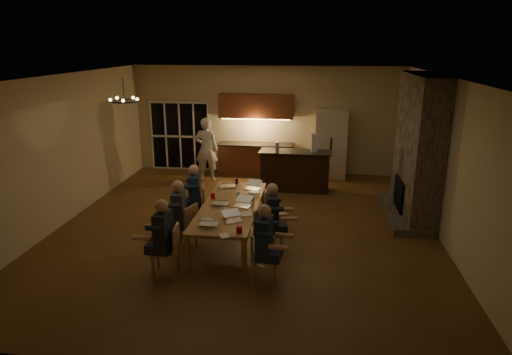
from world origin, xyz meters
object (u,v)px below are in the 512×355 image
object	(u,v)px
person_left_far	(195,196)
plate_far	(254,192)
can_silver	(225,215)
bar_bottle	(277,147)
chair_left_near	(165,251)
bar_blender	(314,143)
person_right_mid	(272,219)
mug_back	(219,188)
laptop_e	(228,182)
can_right	(253,199)
chair_right_mid	(269,232)
can_cola	(237,181)
chair_right_near	(264,256)
laptop_f	(252,184)
chandelier	(124,101)
mug_front	(225,211)
laptop_d	(242,201)
person_left_mid	(179,215)
standing_person	(206,149)
redcup_mid	(213,196)
redcup_near	(239,230)
refrigerator	(331,144)
person_left_near	(164,238)
person_right_near	(264,245)
bar_island	(295,171)
laptop_c	(220,199)
laptop_a	(209,219)
chair_left_far	(195,206)
dining_table	(231,222)
mug_mid	(238,194)
laptop_b	(233,215)
chair_left_mid	(183,226)
chair_right_far	(275,211)
plate_left	(207,220)

from	to	relation	value
person_left_far	plate_far	world-z (taller)	person_left_far
can_silver	bar_bottle	xyz separation A→B (m)	(0.63, 4.11, 0.39)
chair_left_near	bar_blender	world-z (taller)	bar_blender
person_right_mid	mug_back	size ratio (longest dim) A/B	13.80
bar_blender	laptop_e	bearing A→B (deg)	-135.90
can_right	bar_bottle	world-z (taller)	bar_bottle
chair_right_mid	can_cola	world-z (taller)	chair_right_mid
chair_right_near	laptop_f	size ratio (longest dim) A/B	2.78
chair_right_mid	chandelier	size ratio (longest dim) A/B	1.60
person_left_far	mug_front	xyz separation A→B (m)	(0.86, -1.07, 0.11)
can_cola	chair_right_near	bearing A→B (deg)	-72.21
laptop_d	laptop_f	world-z (taller)	same
chair_left_near	can_right	world-z (taller)	chair_left_near
chair_right_mid	can_silver	bearing A→B (deg)	123.24
chair_right_near	chandelier	world-z (taller)	chandelier
person_left_mid	bar_bottle	size ratio (longest dim) A/B	5.75
person_left_mid	mug_front	distance (m)	0.89
standing_person	bar_bottle	bearing A→B (deg)	159.28
redcup_mid	plate_far	size ratio (longest dim) A/B	0.49
chandelier	redcup_mid	world-z (taller)	chandelier
plate_far	can_cola	bearing A→B (deg)	129.30
standing_person	can_cola	xyz separation A→B (m)	(1.32, -2.68, -0.10)
chandelier	redcup_near	distance (m)	3.46
laptop_d	mug_back	world-z (taller)	laptop_d
refrigerator	plate_far	bearing A→B (deg)	-113.46
chair_right_mid	plate_far	distance (m)	1.46
person_left_near	can_cola	xyz separation A→B (m)	(0.74, 3.01, 0.12)
person_right_near	bar_blender	bearing A→B (deg)	-1.50
can_right	person_left_far	bearing A→B (deg)	164.18
person_left_near	laptop_f	xyz separation A→B (m)	(1.15, 2.66, 0.17)
bar_island	chair_right_mid	bearing A→B (deg)	-92.64
redcup_mid	chandelier	bearing A→B (deg)	-172.40
laptop_e	redcup_near	distance (m)	2.60
person_left_far	laptop_c	size ratio (longest dim) A/B	4.31
chair_right_near	laptop_c	bearing A→B (deg)	27.48
bar_island	laptop_a	distance (m)	4.68
chair_right_near	redcup_mid	bearing A→B (deg)	27.64
chair_left_far	person_right_mid	bearing A→B (deg)	45.07
dining_table	redcup_near	bearing A→B (deg)	-73.94
person_left_far	bar_island	bearing A→B (deg)	135.04
person_left_near	chair_left_far	bearing A→B (deg)	-175.45
mug_mid	chair_left_far	bearing A→B (deg)	172.50
laptop_f	refrigerator	bearing A→B (deg)	80.55
refrigerator	laptop_e	world-z (taller)	refrigerator
chair_left_near	chair_left_far	bearing A→B (deg)	176.06
laptop_b	chair_left_mid	bearing A→B (deg)	129.81
chair_right_far	bar_bottle	distance (m)	2.94
laptop_f	can_right	xyz separation A→B (m)	(0.12, -0.82, -0.05)
refrigerator	plate_left	size ratio (longest dim) A/B	8.77
laptop_e	laptop_b	bearing A→B (deg)	89.41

